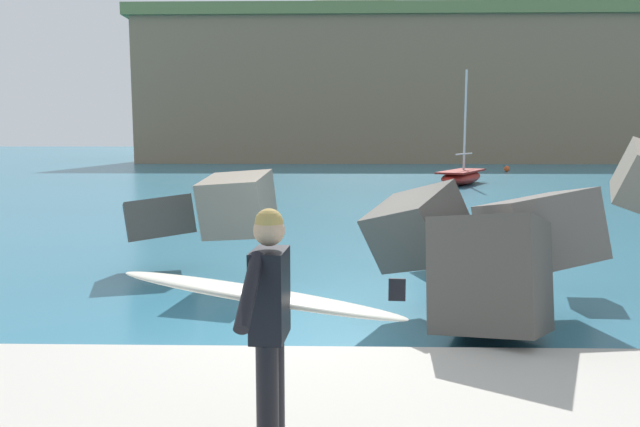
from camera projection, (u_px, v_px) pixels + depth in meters
ground_plane at (336, 318)px, 8.21m from camera, size 400.00×400.00×0.00m
breakwater_jetty at (434, 228)px, 9.52m from camera, size 31.88×7.70×2.51m
surfer_with_board at (268, 313)px, 4.06m from camera, size 2.11×1.23×1.78m
boat_mid_left at (462, 176)px, 32.47m from camera, size 3.95×5.75×6.23m
mooring_buoy_inner at (507, 169)px, 45.50m from camera, size 0.44×0.44×0.44m
headland_bluff at (447, 98)px, 78.23m from camera, size 72.20×40.60×15.87m
station_building_west at (345, 4)px, 72.64m from camera, size 7.98×8.18×6.25m
station_building_central at (376, 18)px, 77.31m from camera, size 4.51×6.01×4.66m
station_building_east at (491, 3)px, 71.58m from camera, size 5.32×5.07×5.97m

